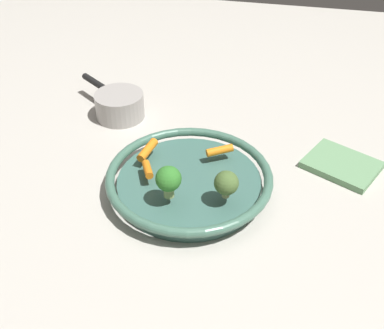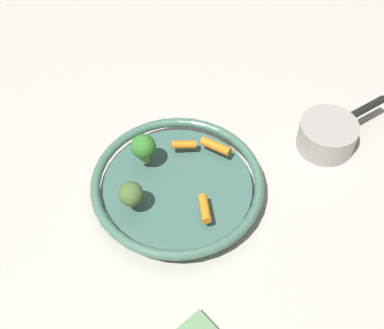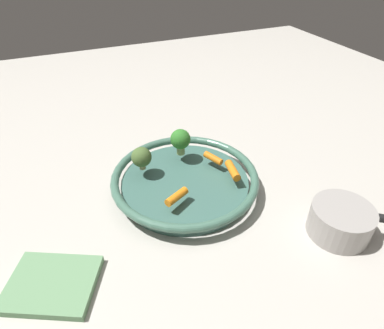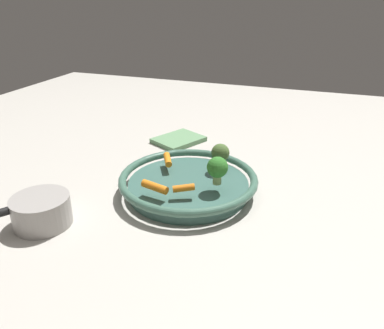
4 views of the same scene
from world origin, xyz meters
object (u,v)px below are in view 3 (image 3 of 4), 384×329
baby_carrot_near_rim (213,158)px  baby_carrot_back (233,170)px  dish_towel (52,284)px  serving_bowl (185,181)px  broccoli_floret_small (142,157)px  saucepan (342,221)px  baby_carrot_right (177,197)px  broccoli_floret_edge (180,140)px

baby_carrot_near_rim → baby_carrot_back: size_ratio=0.77×
dish_towel → serving_bowl: bearing=25.6°
broccoli_floret_small → dish_towel: bearing=-137.9°
serving_bowl → baby_carrot_near_rim: baby_carrot_near_rim is taller
baby_carrot_back → serving_bowl: bearing=156.8°
saucepan → dish_towel: 0.53m
baby_carrot_right → baby_carrot_back: bearing=12.3°
baby_carrot_near_rim → saucepan: bearing=-59.5°
serving_bowl → baby_carrot_back: size_ratio=5.33×
baby_carrot_back → broccoli_floret_edge: 0.14m
baby_carrot_right → baby_carrot_back: (0.14, 0.03, 0.00)m
baby_carrot_right → broccoli_floret_small: bearing=104.8°
serving_bowl → saucepan: bearing=-46.0°
broccoli_floret_edge → broccoli_floret_small: (-0.10, -0.02, -0.01)m
baby_carrot_back → broccoli_floret_small: 0.20m
baby_carrot_near_rim → broccoli_floret_small: size_ratio=0.88×
serving_bowl → dish_towel: serving_bowl is taller
baby_carrot_right → saucepan: baby_carrot_right is taller
dish_towel → baby_carrot_back: bearing=14.5°
saucepan → dish_towel: size_ratio=1.30×
dish_towel → saucepan: bearing=-10.2°
broccoli_floret_edge → dish_towel: bearing=-145.5°
baby_carrot_back → baby_carrot_near_rim: bearing=106.8°
saucepan → baby_carrot_right: bearing=149.1°
baby_carrot_right → broccoli_floret_small: (-0.03, 0.12, 0.02)m
baby_carrot_back → broccoli_floret_small: (-0.17, 0.09, 0.02)m
serving_bowl → baby_carrot_back: baby_carrot_back is taller
saucepan → dish_towel: saucepan is taller
baby_carrot_right → saucepan: (0.27, -0.16, -0.02)m
serving_bowl → dish_towel: (-0.29, -0.14, -0.02)m
broccoli_floret_edge → saucepan: broccoli_floret_edge is taller
baby_carrot_near_rim → saucepan: baby_carrot_near_rim is taller
serving_bowl → broccoli_floret_small: broccoli_floret_small is taller
baby_carrot_near_rim → dish_towel: 0.40m
baby_carrot_right → baby_carrot_near_rim: (0.12, 0.09, -0.00)m
broccoli_floret_edge → dish_towel: (-0.31, -0.21, -0.08)m
serving_bowl → baby_carrot_back: (0.09, -0.04, 0.03)m
broccoli_floret_small → saucepan: size_ratio=0.29×
broccoli_floret_edge → broccoli_floret_small: size_ratio=1.19×
baby_carrot_back → broccoli_floret_edge: broccoli_floret_edge is taller
baby_carrot_back → saucepan: bearing=-55.9°
baby_carrot_right → broccoli_floret_small: size_ratio=1.02×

